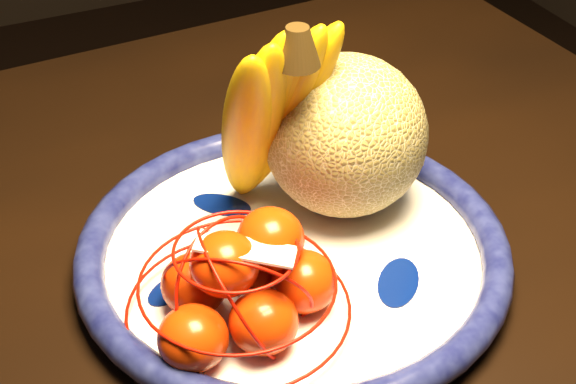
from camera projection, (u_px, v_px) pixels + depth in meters
name	position (u px, v px, depth m)	size (l,w,h in m)	color
fruit_bowl	(293.00, 252.00, 0.74)	(0.36, 0.36, 0.03)	white
cantaloupe	(345.00, 135.00, 0.75)	(0.14, 0.14, 0.14)	olive
banana_bunch	(266.00, 111.00, 0.72)	(0.13, 0.13, 0.21)	#ECAF00
mandarin_bag	(243.00, 285.00, 0.66)	(0.18, 0.18, 0.11)	red
price_tag	(246.00, 249.00, 0.63)	(0.07, 0.03, 0.00)	white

